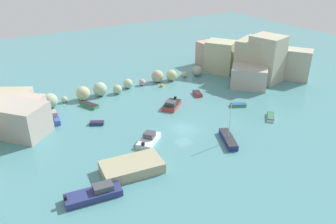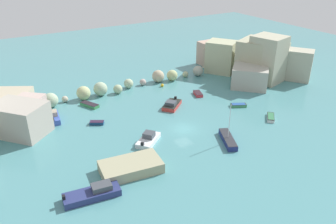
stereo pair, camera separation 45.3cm
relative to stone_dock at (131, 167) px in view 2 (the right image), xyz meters
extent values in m
plane|color=teal|center=(12.42, 6.12, -0.72)|extent=(160.00, 160.00, 0.00)
cube|color=#B6A98D|center=(-10.47, 30.28, 0.63)|extent=(9.45, 9.24, 2.69)
cube|color=#BDA59B|center=(-8.50, 21.77, 1.45)|extent=(6.52, 6.58, 4.33)
cube|color=#AAA296|center=(-10.52, 18.25, 1.83)|extent=(9.67, 9.92, 5.11)
cube|color=#B3A79E|center=(39.58, 30.15, 1.45)|extent=(9.19, 9.80, 4.33)
cube|color=#AEAC91|center=(40.01, 15.38, 4.29)|extent=(7.33, 7.69, 10.02)
cube|color=#ADB18C|center=(50.02, 21.94, 2.18)|extent=(5.94, 6.53, 5.81)
cube|color=#A8A597|center=(35.58, 15.57, 1.46)|extent=(11.37, 11.33, 4.35)
cube|color=#AFB38E|center=(35.40, 25.32, 2.94)|extent=(7.89, 8.15, 7.32)
cube|color=#BCAB92|center=(49.09, 30.82, 0.31)|extent=(11.04, 10.75, 2.05)
cube|color=#ABA992|center=(46.09, 13.49, 2.65)|extent=(7.93, 8.94, 6.73)
cube|color=tan|center=(37.05, 28.49, 1.68)|extent=(6.96, 5.56, 4.80)
cube|color=#A9A88A|center=(39.90, 18.31, 3.56)|extent=(10.33, 9.95, 8.57)
cube|color=tan|center=(36.96, 29.12, 2.13)|extent=(5.55, 9.03, 5.69)
sphere|color=#A8AC81|center=(-8.26, 26.65, 0.45)|extent=(2.34, 2.34, 2.34)
sphere|color=#A1B896|center=(-3.99, 25.93, 0.64)|extent=(2.71, 2.71, 2.71)
sphere|color=#B0AB94|center=(-1.21, 26.82, -0.12)|extent=(1.21, 1.21, 1.21)
sphere|color=#B5BC85|center=(2.31, 26.16, 0.63)|extent=(2.70, 2.70, 2.70)
sphere|color=#A0B795|center=(5.88, 26.41, 0.66)|extent=(2.75, 2.75, 2.75)
sphere|color=#A4B78F|center=(9.21, 25.55, 0.21)|extent=(1.86, 1.86, 1.86)
sphere|color=#ABBD97|center=(12.35, 27.16, 0.27)|extent=(1.97, 1.97, 1.97)
sphere|color=#B3A199|center=(15.62, 26.98, -0.02)|extent=(1.40, 1.40, 1.40)
sphere|color=tan|center=(19.41, 27.01, 0.62)|extent=(2.67, 2.67, 2.67)
sphere|color=#B3BD82|center=(22.51, 26.19, 0.49)|extent=(2.41, 2.41, 2.41)
sphere|color=#ABB68D|center=(26.26, 26.51, -0.05)|extent=(1.35, 1.35, 1.35)
sphere|color=#A2A595|center=(29.21, 25.76, 0.46)|extent=(2.35, 2.35, 2.35)
cube|color=tan|center=(0.00, 0.00, 0.00)|extent=(8.47, 5.37, 1.44)
sphere|color=gold|center=(18.73, 24.05, -0.39)|extent=(0.66, 0.66, 0.66)
cube|color=silver|center=(27.38, 1.46, -0.49)|extent=(3.15, 3.16, 0.45)
cube|color=black|center=(27.38, 1.46, -0.23)|extent=(3.09, 3.10, 0.06)
cube|color=#2D7047|center=(27.38, 1.46, -0.22)|extent=(2.68, 2.69, 0.08)
cube|color=#C03731|center=(15.20, 14.37, -0.37)|extent=(5.13, 4.86, 0.70)
cube|color=black|center=(15.20, 14.37, 0.01)|extent=(5.03, 4.76, 0.06)
cube|color=#3F444C|center=(14.72, 13.97, 0.32)|extent=(2.39, 2.41, 0.69)
cube|color=black|center=(16.88, 15.78, 0.23)|extent=(0.56, 0.57, 0.50)
cube|color=#3C8B55|center=(25.97, 8.15, -0.49)|extent=(3.11, 2.35, 0.45)
cube|color=#273133|center=(25.97, 8.15, -0.24)|extent=(3.04, 2.30, 0.06)
cube|color=#234C93|center=(25.97, 8.15, -0.23)|extent=(2.64, 2.00, 0.08)
cube|color=navy|center=(-6.23, -2.40, -0.28)|extent=(6.92, 3.05, 0.87)
cube|color=#3F444C|center=(-5.01, -2.56, 0.51)|extent=(2.51, 1.79, 0.71)
cube|color=black|center=(-9.40, -1.99, 0.40)|extent=(0.41, 0.48, 0.50)
cube|color=navy|center=(15.97, -0.73, -0.33)|extent=(3.73, 5.86, 0.78)
cube|color=#292B31|center=(15.97, -0.73, 0.09)|extent=(3.66, 5.75, 0.06)
cylinder|color=silver|center=(15.97, -0.73, 2.81)|extent=(0.10, 0.10, 5.48)
cube|color=#3854AE|center=(-5.29, 20.13, -0.26)|extent=(3.01, 4.66, 0.92)
cube|color=#9E937F|center=(-5.25, 20.35, 0.60)|extent=(2.09, 1.83, 0.80)
cube|color=black|center=(-5.60, 18.13, 0.45)|extent=(0.49, 0.42, 0.50)
cube|color=white|center=(5.47, 5.39, -0.35)|extent=(5.08, 4.74, 0.73)
cube|color=#3F444C|center=(5.71, 5.59, 0.43)|extent=(2.17, 2.17, 0.83)
cube|color=black|center=(3.77, 4.01, 0.26)|extent=(0.56, 0.57, 0.50)
cube|color=#38884B|center=(2.17, 22.50, -0.44)|extent=(2.80, 3.96, 0.55)
cube|color=black|center=(2.17, 22.50, -0.14)|extent=(2.74, 3.88, 0.06)
cube|color=navy|center=(0.80, 15.05, -0.47)|extent=(2.51, 2.05, 0.49)
cube|color=#2E1D34|center=(0.80, 15.05, -0.19)|extent=(2.46, 2.01, 0.06)
cube|color=#C02F37|center=(22.62, 16.45, -0.45)|extent=(2.14, 3.04, 0.53)
cube|color=#321E26|center=(22.62, 16.45, -0.15)|extent=(2.09, 2.98, 0.06)
camera|label=1|loc=(-15.32, -34.24, 26.28)|focal=36.43mm
camera|label=2|loc=(-14.93, -34.48, 26.28)|focal=36.43mm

